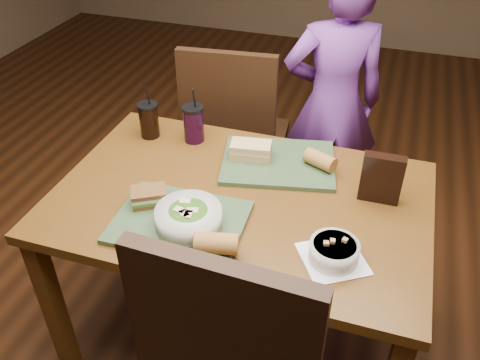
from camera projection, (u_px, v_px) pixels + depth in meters
name	position (u px, v px, depth m)	size (l,w,h in m)	color
ground	(240.00, 331.00, 2.22)	(6.00, 6.00, 0.00)	#381C0B
dining_table	(240.00, 216.00, 1.83)	(1.30, 0.85, 0.75)	#5A3712
chair_far	(235.00, 133.00, 2.47)	(0.49, 0.49, 1.02)	black
diner	(332.00, 104.00, 2.47)	(0.50, 0.33, 1.36)	purple
tray_near	(180.00, 222.00, 1.65)	(0.42, 0.32, 0.02)	#364E2D
tray_far	(278.00, 162.00, 1.93)	(0.42, 0.32, 0.02)	#364E2D
salad_bowl	(189.00, 216.00, 1.60)	(0.21, 0.21, 0.07)	silver
soup_bowl	(334.00, 251.00, 1.51)	(0.25, 0.25, 0.07)	white
sandwich_near	(149.00, 196.00, 1.70)	(0.14, 0.13, 0.05)	#593819
sandwich_far	(251.00, 150.00, 1.92)	(0.16, 0.11, 0.06)	tan
baguette_near	(217.00, 243.00, 1.51)	(0.07, 0.07, 0.13)	#AD7533
baguette_far	(320.00, 160.00, 1.87)	(0.06, 0.06, 0.12)	#AD7533
cup_cola	(149.00, 120.00, 2.06)	(0.08, 0.08, 0.22)	black
cup_berry	(194.00, 124.00, 2.03)	(0.09, 0.09, 0.23)	black
chip_bag	(381.00, 178.00, 1.71)	(0.14, 0.04, 0.18)	black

